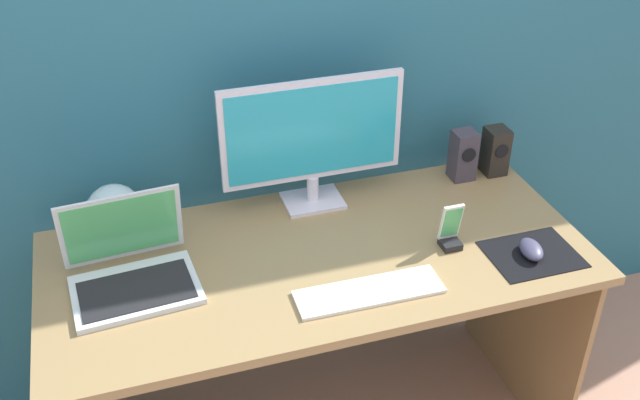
% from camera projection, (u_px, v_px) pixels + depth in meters
% --- Properties ---
extents(wall_back, '(6.00, 0.04, 2.50)m').
position_uv_depth(wall_back, '(273.00, 33.00, 2.14)').
color(wall_back, '#29667A').
rests_on(wall_back, ground_plane).
extents(desk, '(1.52, 0.69, 0.75)m').
position_uv_depth(desk, '(318.00, 296.00, 2.14)').
color(desk, '#9B7B4E').
rests_on(desk, ground_plane).
extents(monitor, '(0.55, 0.14, 0.41)m').
position_uv_depth(monitor, '(313.00, 137.00, 2.16)').
color(monitor, silver).
rests_on(monitor, desk).
extents(speaker_right, '(0.07, 0.08, 0.16)m').
position_uv_depth(speaker_right, '(495.00, 151.00, 2.40)').
color(speaker_right, black).
rests_on(speaker_right, desk).
extents(speaker_near_monitor, '(0.07, 0.07, 0.17)m').
position_uv_depth(speaker_near_monitor, '(463.00, 155.00, 2.37)').
color(speaker_near_monitor, '#3F3741').
rests_on(speaker_near_monitor, desk).
extents(laptop, '(0.34, 0.29, 0.23)m').
position_uv_depth(laptop, '(131.00, 269.00, 1.93)').
color(laptop, silver).
rests_on(laptop, desk).
extents(fishbowl, '(0.16, 0.16, 0.16)m').
position_uv_depth(fishbowl, '(115.00, 212.00, 2.10)').
color(fishbowl, silver).
rests_on(fishbowl, desk).
extents(keyboard_external, '(0.39, 0.12, 0.01)m').
position_uv_depth(keyboard_external, '(369.00, 292.00, 1.91)').
color(keyboard_external, white).
rests_on(keyboard_external, desk).
extents(mousepad, '(0.25, 0.20, 0.00)m').
position_uv_depth(mousepad, '(532.00, 254.00, 2.06)').
color(mousepad, black).
rests_on(mousepad, desk).
extents(mouse, '(0.08, 0.11, 0.04)m').
position_uv_depth(mouse, '(531.00, 249.00, 2.04)').
color(mouse, '#45425D').
rests_on(mouse, mousepad).
extents(phone_in_dock, '(0.06, 0.05, 0.14)m').
position_uv_depth(phone_in_dock, '(451.00, 232.00, 2.07)').
color(phone_in_dock, black).
rests_on(phone_in_dock, desk).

